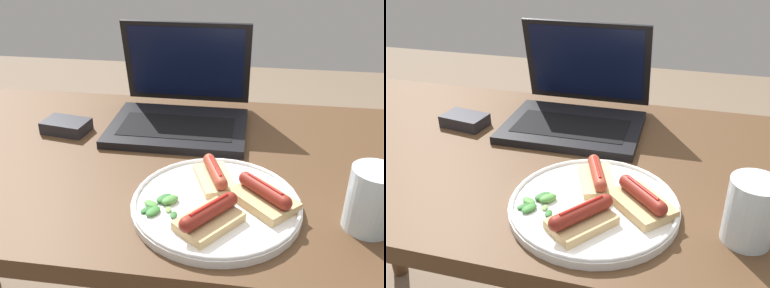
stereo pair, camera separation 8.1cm
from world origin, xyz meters
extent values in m
cube|color=#4C331E|center=(0.00, 0.00, 0.73)|extent=(1.43, 0.66, 0.04)
cylinder|color=#4C331E|center=(0.64, 0.25, 0.35)|extent=(0.05, 0.05, 0.71)
cube|color=black|center=(0.07, 0.12, 0.75)|extent=(0.31, 0.22, 0.02)
cube|color=black|center=(0.07, 0.11, 0.76)|extent=(0.26, 0.12, 0.00)
cube|color=black|center=(0.07, 0.26, 0.87)|extent=(0.31, 0.05, 0.21)
cube|color=#0C1433|center=(0.07, 0.26, 0.87)|extent=(0.28, 0.04, 0.18)
cylinder|color=white|center=(0.19, -0.16, 0.75)|extent=(0.29, 0.29, 0.01)
torus|color=white|center=(0.19, -0.16, 0.76)|extent=(0.28, 0.28, 0.01)
cube|color=tan|center=(0.18, -0.22, 0.76)|extent=(0.11, 0.12, 0.01)
cylinder|color=maroon|center=(0.18, -0.22, 0.78)|extent=(0.08, 0.09, 0.02)
sphere|color=maroon|center=(0.15, -0.26, 0.78)|extent=(0.02, 0.02, 0.02)
sphere|color=maroon|center=(0.21, -0.19, 0.78)|extent=(0.02, 0.02, 0.02)
cylinder|color=red|center=(0.18, -0.22, 0.80)|extent=(0.05, 0.07, 0.01)
cube|color=#D6B784|center=(0.18, -0.10, 0.76)|extent=(0.09, 0.12, 0.01)
cylinder|color=#9E3D28|center=(0.18, -0.10, 0.78)|extent=(0.05, 0.09, 0.02)
sphere|color=#9E3D28|center=(0.20, -0.14, 0.78)|extent=(0.02, 0.02, 0.02)
sphere|color=#9E3D28|center=(0.17, -0.06, 0.78)|extent=(0.02, 0.02, 0.02)
cylinder|color=red|center=(0.18, -0.10, 0.79)|extent=(0.03, 0.07, 0.00)
cube|color=tan|center=(0.27, -0.15, 0.76)|extent=(0.12, 0.12, 0.02)
cylinder|color=maroon|center=(0.27, -0.15, 0.78)|extent=(0.08, 0.08, 0.02)
sphere|color=maroon|center=(0.30, -0.19, 0.78)|extent=(0.02, 0.02, 0.02)
sphere|color=maroon|center=(0.24, -0.12, 0.78)|extent=(0.02, 0.02, 0.02)
cylinder|color=red|center=(0.27, -0.15, 0.80)|extent=(0.06, 0.06, 0.01)
ellipsoid|color=#4C8E3D|center=(0.11, -0.17, 0.76)|extent=(0.04, 0.04, 0.01)
ellipsoid|color=#2D662D|center=(0.12, -0.21, 0.76)|extent=(0.01, 0.02, 0.00)
ellipsoid|color=#4C8E3D|center=(0.08, -0.19, 0.76)|extent=(0.03, 0.03, 0.01)
ellipsoid|color=#709E4C|center=(0.11, -0.20, 0.76)|extent=(0.01, 0.02, 0.00)
ellipsoid|color=#709E4C|center=(0.11, -0.17, 0.76)|extent=(0.03, 0.03, 0.01)
ellipsoid|color=#2D662D|center=(0.08, -0.20, 0.76)|extent=(0.02, 0.03, 0.01)
ellipsoid|color=#2D662D|center=(0.10, -0.17, 0.76)|extent=(0.03, 0.04, 0.01)
ellipsoid|color=#387A33|center=(0.09, -0.21, 0.76)|extent=(0.03, 0.03, 0.01)
cylinder|color=silver|center=(0.43, -0.17, 0.80)|extent=(0.08, 0.08, 0.11)
cube|color=#232328|center=(-0.18, 0.09, 0.76)|extent=(0.11, 0.08, 0.03)
camera|label=1|loc=(0.24, -0.75, 1.18)|focal=40.00mm
camera|label=2|loc=(0.31, -0.74, 1.18)|focal=40.00mm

